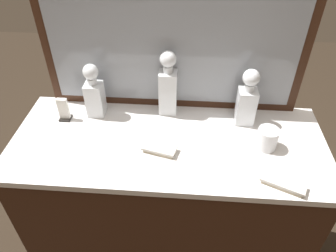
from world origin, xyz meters
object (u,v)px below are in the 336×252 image
(crystal_decanter_far_right, at_px, (247,102))
(napkin_holder, at_px, (64,111))
(crystal_decanter_rear, at_px, (95,95))
(crystal_tumbler_left, at_px, (267,139))
(crystal_decanter_far_left, at_px, (168,89))
(silver_brush_far_right, at_px, (283,184))
(silver_brush_front, at_px, (160,149))

(crystal_decanter_far_right, bearing_deg, napkin_holder, -176.81)
(crystal_decanter_rear, distance_m, crystal_tumbler_left, 0.77)
(crystal_decanter_rear, bearing_deg, crystal_decanter_far_left, 7.80)
(crystal_decanter_far_left, distance_m, crystal_decanter_far_right, 0.35)
(crystal_decanter_rear, bearing_deg, silver_brush_far_right, -25.86)
(crystal_decanter_rear, distance_m, silver_brush_front, 0.40)
(silver_brush_far_right, distance_m, napkin_holder, 0.97)
(crystal_decanter_far_right, relative_size, silver_brush_front, 1.78)
(crystal_decanter_far_left, xyz_separation_m, napkin_holder, (-0.47, -0.10, -0.08))
(crystal_decanter_far_left, xyz_separation_m, crystal_decanter_far_right, (0.35, -0.05, -0.02))
(crystal_tumbler_left, xyz_separation_m, silver_brush_far_right, (0.03, -0.21, -0.03))
(crystal_decanter_far_right, bearing_deg, crystal_decanter_far_left, 171.71)
(silver_brush_far_right, bearing_deg, crystal_decanter_far_right, 105.66)
(silver_brush_far_right, bearing_deg, crystal_decanter_far_left, 136.87)
(crystal_decanter_far_left, relative_size, crystal_decanter_far_right, 1.16)
(crystal_decanter_rear, xyz_separation_m, napkin_holder, (-0.14, -0.05, -0.06))
(crystal_decanter_far_left, height_order, crystal_decanter_far_right, crystal_decanter_far_left)
(crystal_tumbler_left, relative_size, napkin_holder, 0.83)
(crystal_decanter_rear, bearing_deg, crystal_tumbler_left, -12.90)
(crystal_decanter_far_left, height_order, silver_brush_far_right, crystal_decanter_far_left)
(silver_brush_front, bearing_deg, crystal_tumbler_left, 7.85)
(crystal_tumbler_left, bearing_deg, silver_brush_far_right, -81.64)
(silver_brush_far_right, height_order, silver_brush_front, same)
(crystal_decanter_rear, relative_size, silver_brush_far_right, 1.51)
(crystal_decanter_far_right, bearing_deg, crystal_tumbler_left, -65.96)
(crystal_decanter_rear, relative_size, crystal_tumbler_left, 2.82)
(crystal_decanter_far_right, bearing_deg, silver_brush_front, -147.94)
(crystal_decanter_far_left, relative_size, silver_brush_far_right, 1.82)
(crystal_decanter_rear, distance_m, napkin_holder, 0.16)
(crystal_decanter_rear, distance_m, crystal_decanter_far_left, 0.33)
(crystal_tumbler_left, bearing_deg, crystal_decanter_far_right, 114.04)
(silver_brush_far_right, bearing_deg, napkin_holder, 160.35)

